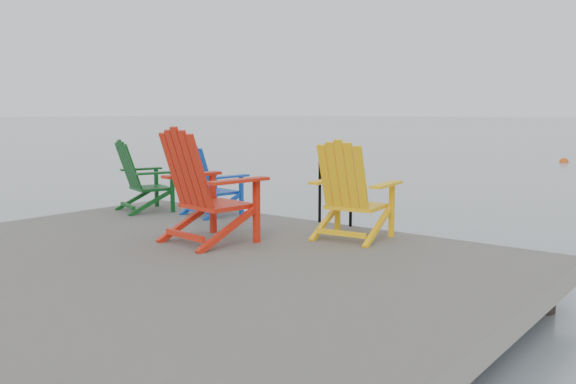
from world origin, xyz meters
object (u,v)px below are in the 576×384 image
Objects in this scene: chair_green at (142,176)px; buoy_b at (564,162)px; chair_red at (205,187)px; chair_yellow at (351,190)px; handrail at (335,179)px; chair_blue at (209,180)px.

buoy_b is at bearing 106.54° from chair_green.
chair_red reaches higher than chair_yellow.
handrail is 1.00× the size of chair_blue.
chair_red is (1.16, -1.21, 0.12)m from chair_blue.
chair_yellow is 18.40m from buoy_b.
chair_red is at bearing -105.58° from handrail.
chair_yellow reaches higher than handrail.
chair_red reaches higher than chair_green.
handrail is at bearing 24.81° from chair_blue.
chair_red is (2.10, -0.88, 0.11)m from chair_green.
buoy_b is at bearing 95.61° from handrail.
chair_green is 2.89× the size of buoy_b.
chair_green is 1.00m from chair_blue.
chair_green reaches higher than chair_blue.
chair_green is 0.92× the size of chair_yellow.
chair_red is at bearing -37.44° from chair_blue.
chair_blue is at bearing 141.16° from chair_red.
chair_green is at bearing 164.59° from chair_red.
handrail is 1.74m from chair_red.
chair_blue is at bearing -89.66° from buoy_b.
chair_blue is 0.79× the size of chair_red.
chair_yellow reaches higher than chair_green.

